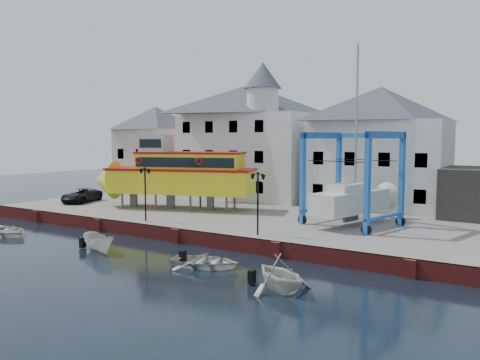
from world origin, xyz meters
The scene contains 15 objects.
ground centered at (0.00, 0.00, 0.00)m, with size 140.00×140.00×0.00m, color black.
hardstanding centered at (0.00, 11.00, 0.50)m, with size 44.00×22.00×1.00m, color slate.
quay_wall centered at (0.00, 0.10, 0.50)m, with size 44.00×0.47×1.00m.
building_pink centered at (-18.00, 18.00, 6.15)m, with size 8.00×7.00×10.30m.
building_white_main centered at (-4.87, 18.39, 7.34)m, with size 14.00×8.30×14.00m.
building_white_right centered at (9.00, 19.00, 6.60)m, with size 12.00×8.00×11.20m.
lamp_post_left centered at (-4.00, 1.20, 4.17)m, with size 1.12×0.32×4.20m.
lamp_post_right centered at (6.00, 1.20, 4.17)m, with size 1.12×0.32×4.20m.
tour_boat centered at (-6.77, 7.55, 4.18)m, with size 15.87×8.18×6.74m.
travel_lift centered at (10.25, 8.73, 3.20)m, with size 7.19×9.01×13.19m.
van centered at (-17.17, 5.91, 1.68)m, with size 2.26×4.89×1.36m, color black.
motorboat_a centered at (-2.60, -4.69, 0.00)m, with size 1.33×3.53×1.36m, color beige.
motorboat_b centered at (5.47, -4.03, 0.00)m, with size 2.91×4.08×0.84m, color beige.
motorboat_c centered at (11.08, -5.46, 0.00)m, with size 3.07×3.56×1.87m, color beige.
motorboat_d centered at (-12.63, -4.87, 0.00)m, with size 3.07×4.30×0.89m, color beige.
Camera 1 is at (21.16, -25.31, 7.32)m, focal length 35.00 mm.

